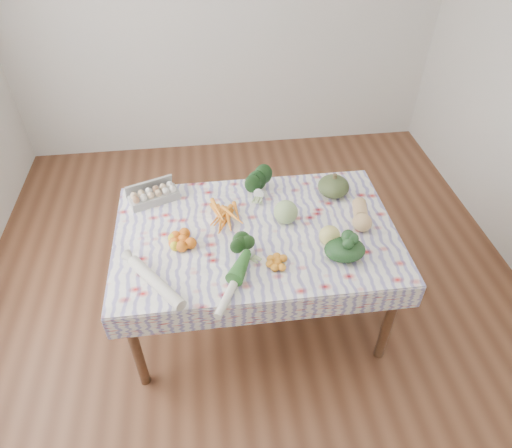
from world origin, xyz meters
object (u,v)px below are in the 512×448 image
object	(u,v)px
butternut_squash	(361,214)
grapefruit	(330,236)
cabbage	(286,212)
dining_table	(256,242)
egg_carton	(154,196)
kabocha_squash	(333,186)

from	to	relation	value
butternut_squash	grapefruit	world-z (taller)	grapefruit
cabbage	dining_table	bearing A→B (deg)	-160.03
egg_carton	grapefruit	world-z (taller)	grapefruit
kabocha_squash	cabbage	bearing A→B (deg)	-147.61
cabbage	grapefruit	size ratio (longest dim) A/B	1.21
kabocha_squash	butternut_squash	bearing A→B (deg)	-70.62
butternut_squash	cabbage	bearing A→B (deg)	-175.52
kabocha_squash	grapefruit	bearing A→B (deg)	-107.15
dining_table	kabocha_squash	world-z (taller)	kabocha_squash
dining_table	kabocha_squash	bearing A→B (deg)	28.36
kabocha_squash	egg_carton	bearing A→B (deg)	176.29
kabocha_squash	cabbage	world-z (taller)	cabbage
dining_table	egg_carton	size ratio (longest dim) A/B	5.20
egg_carton	grapefruit	size ratio (longest dim) A/B	2.58
dining_table	grapefruit	world-z (taller)	grapefruit
butternut_squash	grapefruit	size ratio (longest dim) A/B	2.07
dining_table	butternut_squash	world-z (taller)	butternut_squash
dining_table	egg_carton	xyz separation A→B (m)	(-0.60, 0.36, 0.12)
dining_table	grapefruit	size ratio (longest dim) A/B	13.39
dining_table	grapefruit	distance (m)	0.45
egg_carton	kabocha_squash	bearing A→B (deg)	-24.19
dining_table	cabbage	bearing A→B (deg)	19.97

